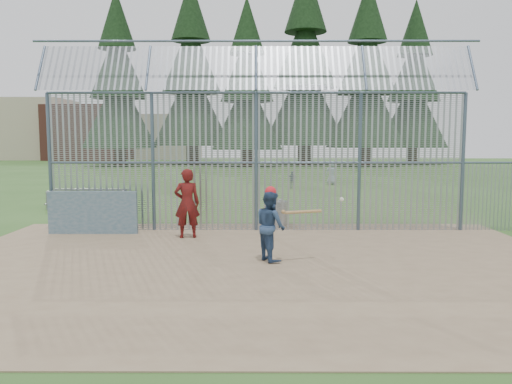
{
  "coord_description": "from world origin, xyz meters",
  "views": [
    {
      "loc": [
        0.04,
        -10.97,
        2.67
      ],
      "look_at": [
        0.0,
        2.0,
        1.3
      ],
      "focal_mm": 35.0,
      "sensor_mm": 36.0,
      "label": 1
    }
  ],
  "objects_px": {
    "bleacher": "(87,198)",
    "batter": "(270,226)",
    "dugout_wall": "(93,213)",
    "onlooker": "(187,203)",
    "trash_can": "(280,213)"
  },
  "relations": [
    {
      "from": "batter",
      "to": "trash_can",
      "type": "xyz_separation_m",
      "value": [
        0.43,
        4.75,
        -0.41
      ]
    },
    {
      "from": "onlooker",
      "to": "trash_can",
      "type": "distance_m",
      "value": 3.47
    },
    {
      "from": "dugout_wall",
      "to": "bleacher",
      "type": "bearing_deg",
      "value": 110.3
    },
    {
      "from": "batter",
      "to": "onlooker",
      "type": "bearing_deg",
      "value": 13.17
    },
    {
      "from": "onlooker",
      "to": "bleacher",
      "type": "height_order",
      "value": "onlooker"
    },
    {
      "from": "trash_can",
      "to": "bleacher",
      "type": "distance_m",
      "value": 8.23
    },
    {
      "from": "dugout_wall",
      "to": "batter",
      "type": "relative_size",
      "value": 1.63
    },
    {
      "from": "dugout_wall",
      "to": "trash_can",
      "type": "bearing_deg",
      "value": 17.12
    },
    {
      "from": "dugout_wall",
      "to": "onlooker",
      "type": "distance_m",
      "value": 2.81
    },
    {
      "from": "onlooker",
      "to": "trash_can",
      "type": "height_order",
      "value": "onlooker"
    },
    {
      "from": "dugout_wall",
      "to": "bleacher",
      "type": "xyz_separation_m",
      "value": [
        -1.99,
        5.37,
        -0.21
      ]
    },
    {
      "from": "bleacher",
      "to": "batter",
      "type": "bearing_deg",
      "value": -50.81
    },
    {
      "from": "batter",
      "to": "onlooker",
      "type": "height_order",
      "value": "onlooker"
    },
    {
      "from": "dugout_wall",
      "to": "onlooker",
      "type": "bearing_deg",
      "value": -11.31
    },
    {
      "from": "trash_can",
      "to": "bleacher",
      "type": "height_order",
      "value": "trash_can"
    }
  ]
}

